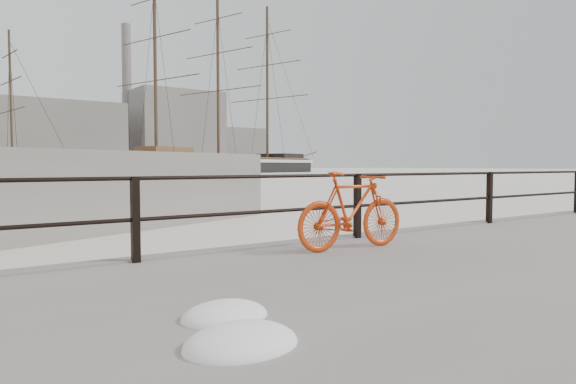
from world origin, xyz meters
TOP-DOWN VIEW (x-y plane):
  - ground at (0.00, 0.00)m, footprint 400.00×400.00m
  - guardrail at (0.00, -0.15)m, footprint 28.00×0.10m
  - bicycle at (-4.31, -0.91)m, footprint 1.75×0.37m
  - barque_black at (36.12, 79.89)m, footprint 66.74×38.87m
  - industrial_west at (20.00, 140.00)m, footprint 32.00×18.00m
  - industrial_mid at (55.00, 145.00)m, footprint 26.00×20.00m
  - industrial_east at (78.00, 150.00)m, footprint 20.00×16.00m
  - smokestack at (42.00, 150.00)m, footprint 2.80×2.80m

SIDE VIEW (x-z plane):
  - ground at x=0.00m, z-range 0.00..0.00m
  - barque_black at x=36.12m, z-range -17.83..17.83m
  - guardrail at x=0.00m, z-range 0.35..1.35m
  - bicycle at x=-4.31m, z-range 0.35..1.40m
  - industrial_east at x=78.00m, z-range 0.00..14.00m
  - industrial_west at x=20.00m, z-range 0.00..18.00m
  - industrial_mid at x=55.00m, z-range 0.00..24.00m
  - smokestack at x=42.00m, z-range 0.00..44.00m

